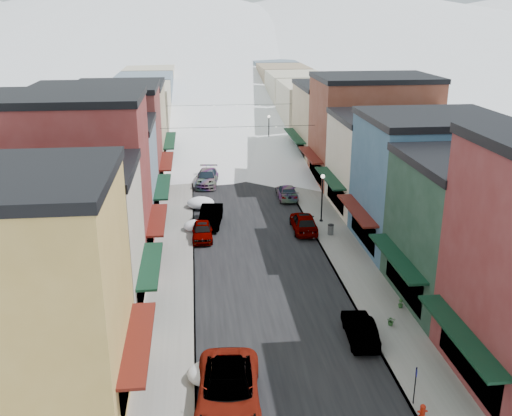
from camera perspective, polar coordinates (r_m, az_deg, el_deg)
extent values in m
cube|color=black|center=(81.55, -2.83, 6.49)|extent=(10.00, 160.00, 0.01)
cube|color=gray|center=(81.42, -7.50, 6.38)|extent=(3.20, 160.00, 0.15)
cube|color=gray|center=(82.17, 1.79, 6.65)|extent=(3.20, 160.00, 0.15)
cube|color=slate|center=(81.40, -6.41, 6.42)|extent=(0.10, 160.00, 0.15)
cube|color=slate|center=(81.97, 0.71, 6.63)|extent=(0.10, 160.00, 0.15)
cube|color=gold|center=(27.80, -23.71, -8.77)|extent=(10.00, 8.50, 11.00)
cube|color=#54150E|center=(27.75, -11.70, -12.94)|extent=(1.20, 7.22, 0.15)
cube|color=beige|center=(35.63, -19.68, -3.90)|extent=(10.00, 8.00, 9.00)
cube|color=black|center=(34.16, -20.56, 3.47)|extent=(10.20, 8.20, 0.50)
cube|color=black|center=(35.23, -10.53, -5.63)|extent=(1.20, 6.80, 0.15)
cube|color=maroon|center=(42.62, -18.25, 2.11)|extent=(11.00, 8.00, 12.00)
cube|color=black|center=(41.34, -19.15, 10.42)|extent=(11.20, 8.20, 0.50)
cube|color=#54150E|center=(42.62, -9.83, -1.15)|extent=(1.20, 6.80, 0.15)
cube|color=gray|center=(51.02, -15.67, 3.03)|extent=(10.00, 9.00, 8.50)
cube|color=black|center=(50.02, -16.13, 7.98)|extent=(10.20, 9.20, 0.50)
cube|color=black|center=(50.68, -9.31, 2.15)|extent=(1.20, 7.65, 0.15)
cube|color=maroon|center=(59.57, -15.41, 6.29)|extent=(12.00, 9.00, 10.50)
cube|color=black|center=(58.67, -15.89, 11.53)|extent=(12.20, 9.20, 0.50)
cube|color=#54150E|center=(59.34, -8.92, 4.66)|extent=(1.20, 7.65, 0.15)
cube|color=tan|center=(69.23, -13.34, 7.75)|extent=(10.00, 11.00, 9.50)
cube|color=black|center=(68.47, -13.66, 11.85)|extent=(10.20, 11.20, 0.50)
cube|color=black|center=(69.07, -8.60, 6.71)|extent=(1.20, 9.35, 0.15)
cube|color=black|center=(29.42, 19.76, -11.77)|extent=(1.20, 7.65, 0.15)
cube|color=#1A3728|center=(38.51, 21.86, -2.46)|extent=(10.00, 9.00, 9.00)
cube|color=black|center=(37.15, 22.75, 4.38)|extent=(10.20, 9.20, 0.50)
cube|color=black|center=(36.75, 13.84, -4.81)|extent=(1.20, 7.65, 0.15)
cube|color=#345876|center=(46.02, 16.88, 2.17)|extent=(10.00, 9.00, 10.00)
cube|color=black|center=(44.85, 17.52, 8.60)|extent=(10.20, 9.20, 0.50)
cube|color=#54150E|center=(44.70, 10.03, -0.20)|extent=(1.20, 7.65, 0.15)
cube|color=beige|center=(54.45, 13.71, 4.18)|extent=(11.00, 9.00, 8.50)
cube|color=black|center=(53.51, 14.09, 8.84)|extent=(11.20, 9.20, 0.50)
cube|color=black|center=(52.99, 7.39, 2.99)|extent=(1.20, 7.65, 0.15)
cube|color=brown|center=(62.63, 11.51, 7.42)|extent=(12.00, 9.00, 11.00)
cube|color=black|center=(61.77, 11.86, 12.65)|extent=(12.20, 9.20, 0.50)
cube|color=#54150E|center=(61.47, 5.46, 5.31)|extent=(1.20, 7.65, 0.15)
cube|color=tan|center=(71.98, 8.32, 8.27)|extent=(10.00, 11.00, 9.00)
cube|color=black|center=(71.26, 8.51, 12.03)|extent=(10.20, 11.20, 0.50)
cube|color=black|center=(71.05, 3.86, 7.22)|extent=(1.20, 9.35, 0.15)
cube|color=gray|center=(82.98, -11.72, 9.15)|extent=(9.00, 13.00, 8.00)
cube|color=gray|center=(84.37, 5.66, 9.61)|extent=(9.00, 13.00, 8.00)
cube|color=gray|center=(96.76, -11.01, 10.56)|extent=(9.00, 13.00, 8.00)
cube|color=gray|center=(97.96, 3.99, 10.96)|extent=(9.00, 13.00, 8.00)
cube|color=gray|center=(110.60, -10.47, 11.62)|extent=(9.00, 13.00, 8.00)
cube|color=gray|center=(111.64, 2.71, 11.98)|extent=(9.00, 13.00, 8.00)
cube|color=gray|center=(124.47, -10.05, 12.45)|extent=(9.00, 13.00, 8.00)
cube|color=gray|center=(125.40, 1.71, 12.77)|extent=(9.00, 13.00, 8.00)
cube|color=silver|center=(244.79, -5.35, 16.24)|extent=(360.00, 40.00, 12.00)
cone|color=white|center=(295.55, -11.77, 18.55)|extent=(300.00, 300.00, 34.00)
cone|color=white|center=(298.95, 8.67, 18.33)|extent=(320.00, 320.00, 30.00)
cylinder|color=black|center=(60.75, -1.75, 8.12)|extent=(16.40, 0.04, 0.04)
cylinder|color=black|center=(75.49, -2.67, 10.26)|extent=(16.40, 0.04, 0.04)
imported|color=silver|center=(28.09, -2.78, -17.77)|extent=(3.43, 6.64, 1.79)
imported|color=gray|center=(46.97, -5.39, -2.27)|extent=(1.73, 4.17, 1.42)
imported|color=black|center=(49.92, -4.55, -0.79)|extent=(2.42, 5.20, 1.65)
imported|color=#92959A|center=(61.58, -4.93, 3.04)|extent=(2.86, 5.78, 1.61)
imported|color=black|center=(33.57, 10.36, -11.78)|extent=(1.74, 4.28, 1.38)
imported|color=gray|center=(48.51, 4.80, -1.38)|extent=(2.13, 4.96, 1.67)
imported|color=black|center=(56.95, 3.10, 1.62)|extent=(2.06, 4.78, 1.37)
imported|color=#999CA1|center=(78.01, -3.95, 6.48)|extent=(1.89, 4.63, 1.57)
imported|color=white|center=(84.43, -1.46, 7.41)|extent=(2.46, 4.98, 1.36)
cylinder|color=#AC1A09|center=(28.53, 16.30, -19.09)|extent=(0.24, 0.24, 0.60)
sphere|color=#AC1A09|center=(28.32, 16.37, -18.55)|extent=(0.26, 0.26, 0.26)
cylinder|color=#AC1A09|center=(28.47, 16.32, -18.93)|extent=(0.45, 0.10, 0.10)
cylinder|color=black|center=(28.90, 15.61, -16.73)|extent=(0.05, 0.05, 2.01)
cube|color=#1B1B97|center=(28.49, 15.75, -15.53)|extent=(0.07, 0.27, 0.36)
cylinder|color=slate|center=(47.76, 7.47, -2.17)|extent=(0.48, 0.48, 0.83)
cylinder|color=black|center=(47.60, 7.50, -1.68)|extent=(0.52, 0.52, 0.06)
cylinder|color=black|center=(50.81, 6.53, -1.25)|extent=(0.30, 0.30, 0.10)
cylinder|color=black|center=(50.18, 6.61, 0.82)|extent=(0.12, 0.12, 3.96)
sphere|color=white|center=(49.56, 6.70, 3.16)|extent=(0.36, 0.36, 0.36)
cylinder|color=black|center=(77.13, 1.27, 5.93)|extent=(0.32, 0.32, 0.11)
cylinder|color=black|center=(76.68, 1.29, 7.44)|extent=(0.13, 0.13, 4.28)
sphere|color=white|center=(76.25, 1.30, 9.13)|extent=(0.38, 0.38, 0.38)
imported|color=#2F602B|center=(35.20, 13.36, -10.94)|extent=(0.61, 0.57, 0.56)
imported|color=#2D5E2B|center=(37.25, 14.26, -9.25)|extent=(0.37, 0.37, 0.56)
ellipsoid|color=white|center=(29.95, -4.61, -16.14)|extent=(2.32, 1.96, 0.98)
ellipsoid|color=white|center=(31.07, -4.30, -15.22)|extent=(0.99, 0.89, 0.49)
ellipsoid|color=white|center=(48.71, -5.89, -1.78)|extent=(2.28, 1.93, 0.97)
ellipsoid|color=white|center=(49.92, -5.67, -1.54)|extent=(0.98, 0.88, 0.49)
ellipsoid|color=white|center=(54.28, -5.56, 0.52)|extent=(2.57, 2.18, 1.09)
ellipsoid|color=white|center=(55.50, -5.37, 0.65)|extent=(1.10, 0.99, 0.55)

